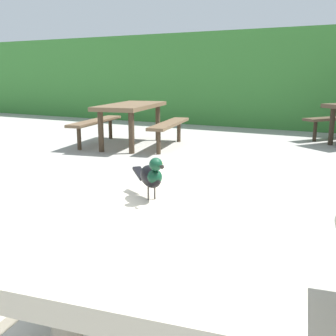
# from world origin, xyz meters

# --- Properties ---
(picnic_table_foreground) EXTENTS (1.94, 1.96, 0.74)m
(picnic_table_foreground) POSITION_xyz_m (-0.10, 0.19, 0.56)
(picnic_table_foreground) COLOR #B2A893
(picnic_table_foreground) RESTS_ON ground
(bird_grackle) EXTENTS (0.24, 0.20, 0.18)m
(bird_grackle) POSITION_xyz_m (-0.30, 0.03, 0.84)
(bird_grackle) COLOR black
(bird_grackle) RESTS_ON picnic_table_foreground
(picnic_table_far_centre) EXTENTS (1.99, 2.02, 0.74)m
(picnic_table_far_centre) POSITION_xyz_m (-3.42, 4.70, 0.56)
(picnic_table_far_centre) COLOR brown
(picnic_table_far_centre) RESTS_ON ground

